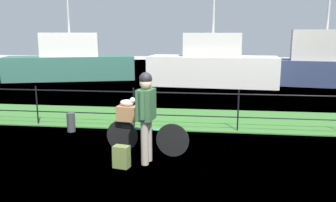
% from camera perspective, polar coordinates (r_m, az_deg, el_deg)
% --- Properties ---
extents(ground_plane, '(60.00, 60.00, 0.00)m').
position_cam_1_polar(ground_plane, '(6.31, 1.23, -10.61)').
color(ground_plane, '#B2ADA3').
extents(grass_strip, '(27.00, 2.40, 0.03)m').
position_cam_1_polar(grass_strip, '(9.48, 3.32, -3.02)').
color(grass_strip, '#38702D').
rests_on(grass_strip, ground).
extents(harbor_water, '(30.00, 30.00, 0.00)m').
position_cam_1_polar(harbor_water, '(16.19, 4.95, 2.86)').
color(harbor_water, slate).
rests_on(harbor_water, ground).
extents(iron_fence, '(18.04, 0.04, 1.03)m').
position_cam_1_polar(iron_fence, '(8.33, 2.88, -0.82)').
color(iron_fence, black).
rests_on(iron_fence, ground).
extents(bicycle_main, '(1.69, 0.31, 0.65)m').
position_cam_1_polar(bicycle_main, '(6.75, -3.74, -6.05)').
color(bicycle_main, black).
rests_on(bicycle_main, ground).
extents(wooden_crate, '(0.41, 0.29, 0.30)m').
position_cam_1_polar(wooden_crate, '(6.76, -6.89, -2.08)').
color(wooden_crate, olive).
rests_on(wooden_crate, bicycle_main).
extents(terrier_dog, '(0.32, 0.18, 0.18)m').
position_cam_1_polar(terrier_dog, '(6.70, -6.73, -0.22)').
color(terrier_dog, silver).
rests_on(terrier_dog, wooden_crate).
extents(cyclist_person, '(0.32, 0.54, 1.68)m').
position_cam_1_polar(cyclist_person, '(6.11, -3.70, -1.49)').
color(cyclist_person, gray).
rests_on(cyclist_person, ground).
extents(backpack_on_paving, '(0.31, 0.23, 0.40)m').
position_cam_1_polar(backpack_on_paving, '(6.16, -7.82, -9.26)').
color(backpack_on_paving, olive).
rests_on(backpack_on_paving, ground).
extents(mooring_bollard, '(0.20, 0.20, 0.47)m').
position_cam_1_polar(mooring_bollard, '(8.59, -15.98, -3.46)').
color(mooring_bollard, '#38383D').
rests_on(mooring_bollard, ground).
extents(moored_boat_near, '(6.81, 2.66, 4.14)m').
position_cam_1_polar(moored_boat_near, '(17.09, 24.71, 5.43)').
color(moored_boat_near, '#2D3856').
rests_on(moored_boat_near, ground).
extents(moored_boat_mid, '(6.68, 3.48, 4.00)m').
position_cam_1_polar(moored_boat_mid, '(18.33, -16.01, 6.23)').
color(moored_boat_mid, '#336656').
rests_on(moored_boat_mid, ground).
extents(moored_boat_far, '(5.92, 2.30, 3.99)m').
position_cam_1_polar(moored_boat_far, '(15.76, 7.45, 5.89)').
color(moored_boat_far, silver).
rests_on(moored_boat_far, ground).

